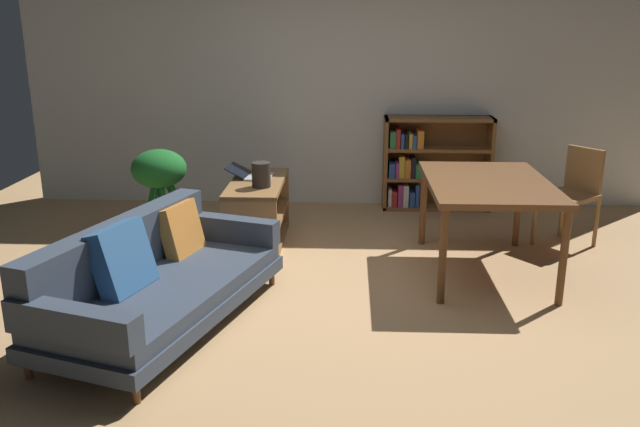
# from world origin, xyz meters

# --- Properties ---
(ground_plane) EXTENTS (8.16, 8.16, 0.00)m
(ground_plane) POSITION_xyz_m (0.00, 0.00, 0.00)
(ground_plane) COLOR tan
(back_wall_panel) EXTENTS (6.80, 0.10, 2.70)m
(back_wall_panel) POSITION_xyz_m (0.00, 2.70, 1.35)
(back_wall_panel) COLOR silver
(back_wall_panel) RESTS_ON ground_plane
(fabric_couch) EXTENTS (1.39, 2.06, 0.74)m
(fabric_couch) POSITION_xyz_m (-1.22, -0.40, 0.32)
(fabric_couch) COLOR brown
(fabric_couch) RESTS_ON ground_plane
(media_console) EXTENTS (0.47, 1.11, 0.57)m
(media_console) POSITION_xyz_m (-0.76, 1.27, 0.28)
(media_console) COLOR olive
(media_console) RESTS_ON ground_plane
(open_laptop) EXTENTS (0.43, 0.35, 0.11)m
(open_laptop) POSITION_xyz_m (-0.82, 1.42, 0.60)
(open_laptop) COLOR silver
(open_laptop) RESTS_ON media_console
(desk_speaker) EXTENTS (0.16, 0.16, 0.21)m
(desk_speaker) POSITION_xyz_m (-0.69, 1.07, 0.68)
(desk_speaker) COLOR #2D2823
(desk_speaker) RESTS_ON media_console
(potted_floor_plant) EXTENTS (0.51, 0.50, 0.85)m
(potted_floor_plant) POSITION_xyz_m (-1.64, 1.31, 0.53)
(potted_floor_plant) COLOR #9E9389
(potted_floor_plant) RESTS_ON ground_plane
(dining_table) EXTENTS (0.94, 1.40, 0.75)m
(dining_table) POSITION_xyz_m (1.15, 0.64, 0.69)
(dining_table) COLOR brown
(dining_table) RESTS_ON ground_plane
(dining_chair_near) EXTENTS (0.59, 0.58, 0.87)m
(dining_chair_near) POSITION_xyz_m (2.06, 1.34, 0.50)
(dining_chair_near) COLOR olive
(dining_chair_near) RESTS_ON ground_plane
(bookshelf) EXTENTS (1.13, 0.31, 0.98)m
(bookshelf) POSITION_xyz_m (0.91, 2.52, 0.48)
(bookshelf) COLOR brown
(bookshelf) RESTS_ON ground_plane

